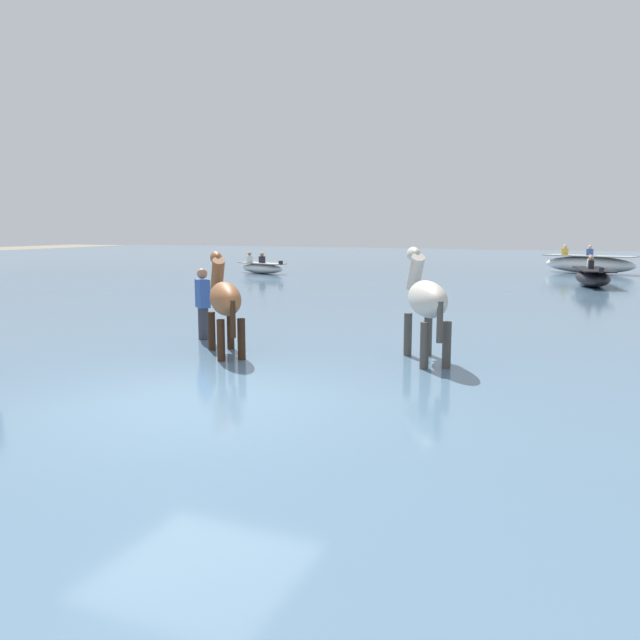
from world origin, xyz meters
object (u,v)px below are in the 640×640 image
boat_mid_channel (589,264)px  boat_near_starboard (262,268)px  horse_trailing_pinto (426,302)px  horse_lead_chestnut (224,301)px  boat_distant_east (592,277)px  person_onlooker_right (203,308)px

boat_mid_channel → boat_near_starboard: bearing=-156.4°
horse_trailing_pinto → boat_mid_channel: bearing=83.7°
boat_mid_channel → horse_trailing_pinto: bearing=-96.3°
horse_lead_chestnut → boat_near_starboard: bearing=116.2°
boat_mid_channel → boat_distant_east: boat_mid_channel is taller
horse_lead_chestnut → boat_near_starboard: horse_lead_chestnut is taller
horse_trailing_pinto → person_onlooker_right: size_ratio=1.27×
horse_lead_chestnut → person_onlooker_right: horse_lead_chestnut is taller
horse_lead_chestnut → person_onlooker_right: bearing=136.8°
horse_lead_chestnut → boat_distant_east: 16.99m
horse_lead_chestnut → horse_trailing_pinto: (3.26, 0.79, 0.05)m
boat_mid_channel → boat_distant_east: bearing=-89.0°
horse_lead_chestnut → boat_mid_channel: horse_lead_chestnut is taller
horse_lead_chestnut → boat_near_starboard: (-8.27, 16.81, -0.65)m
boat_mid_channel → person_onlooker_right: size_ratio=2.67×
horse_lead_chestnut → boat_mid_channel: size_ratio=0.46×
boat_mid_channel → horse_lead_chestnut: bearing=-104.0°
horse_trailing_pinto → person_onlooker_right: horse_trailing_pinto is taller
boat_mid_channel → person_onlooker_right: (-6.86, -21.85, 0.19)m
horse_trailing_pinto → boat_distant_east: bearing=80.4°
horse_trailing_pinto → boat_near_starboard: 19.76m
horse_lead_chestnut → boat_distant_east: (5.84, 15.95, -0.58)m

